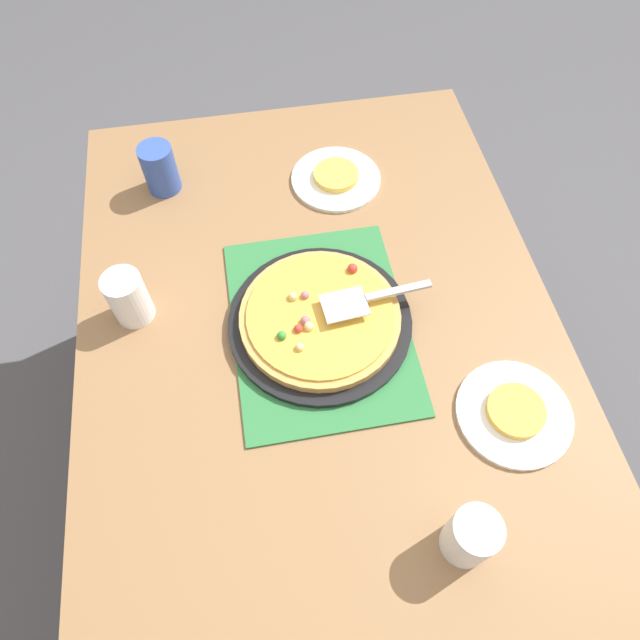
# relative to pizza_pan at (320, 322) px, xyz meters

# --- Properties ---
(ground_plane) EXTENTS (8.00, 8.00, 0.00)m
(ground_plane) POSITION_rel_pizza_pan_xyz_m (0.00, 0.00, -0.76)
(ground_plane) COLOR #4C4C51
(dining_table) EXTENTS (1.40, 1.00, 0.75)m
(dining_table) POSITION_rel_pizza_pan_xyz_m (0.00, 0.00, -0.12)
(dining_table) COLOR olive
(dining_table) RESTS_ON ground_plane
(placemat) EXTENTS (0.48, 0.36, 0.01)m
(placemat) POSITION_rel_pizza_pan_xyz_m (0.00, 0.00, -0.01)
(placemat) COLOR #2D753D
(placemat) RESTS_ON dining_table
(pizza_pan) EXTENTS (0.38, 0.38, 0.01)m
(pizza_pan) POSITION_rel_pizza_pan_xyz_m (0.00, 0.00, 0.00)
(pizza_pan) COLOR black
(pizza_pan) RESTS_ON placemat
(pizza) EXTENTS (0.33, 0.33, 0.04)m
(pizza) POSITION_rel_pizza_pan_xyz_m (0.00, 0.00, 0.02)
(pizza) COLOR tan
(pizza) RESTS_ON pizza_pan
(plate_near_left) EXTENTS (0.22, 0.22, 0.01)m
(plate_near_left) POSITION_rel_pizza_pan_xyz_m (-0.26, -0.33, -0.01)
(plate_near_left) COLOR white
(plate_near_left) RESTS_ON dining_table
(plate_far_right) EXTENTS (0.22, 0.22, 0.01)m
(plate_far_right) POSITION_rel_pizza_pan_xyz_m (0.41, -0.11, -0.01)
(plate_far_right) COLOR white
(plate_far_right) RESTS_ON dining_table
(served_slice_left) EXTENTS (0.11, 0.11, 0.02)m
(served_slice_left) POSITION_rel_pizza_pan_xyz_m (-0.26, -0.33, 0.01)
(served_slice_left) COLOR gold
(served_slice_left) RESTS_ON plate_near_left
(served_slice_right) EXTENTS (0.11, 0.11, 0.02)m
(served_slice_right) POSITION_rel_pizza_pan_xyz_m (0.41, -0.11, 0.01)
(served_slice_right) COLOR #EAB747
(served_slice_right) RESTS_ON plate_far_right
(cup_near) EXTENTS (0.08, 0.08, 0.12)m
(cup_near) POSITION_rel_pizza_pan_xyz_m (-0.47, -0.16, 0.05)
(cup_near) COLOR white
(cup_near) RESTS_ON dining_table
(cup_far) EXTENTS (0.08, 0.08, 0.12)m
(cup_far) POSITION_rel_pizza_pan_xyz_m (0.46, 0.31, 0.05)
(cup_far) COLOR #3351AD
(cup_far) RESTS_ON dining_table
(cup_corner) EXTENTS (0.08, 0.08, 0.12)m
(cup_corner) POSITION_rel_pizza_pan_xyz_m (0.09, 0.38, 0.05)
(cup_corner) COLOR white
(cup_corner) RESTS_ON dining_table
(pizza_server) EXTENTS (0.08, 0.23, 0.01)m
(pizza_server) POSITION_rel_pizza_pan_xyz_m (0.01, -0.10, 0.05)
(pizza_server) COLOR silver
(pizza_server) RESTS_ON pizza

